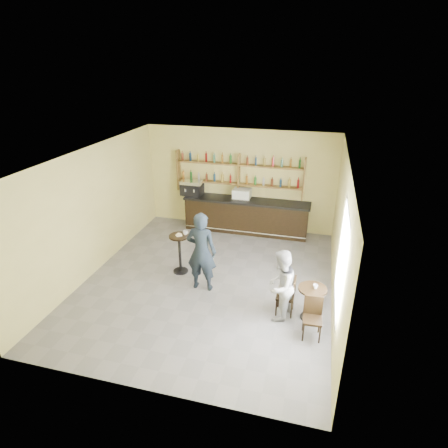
% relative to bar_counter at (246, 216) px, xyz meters
% --- Properties ---
extents(floor, '(7.00, 7.00, 0.00)m').
position_rel_bar_counter_xyz_m(floor, '(-0.31, -3.15, -0.54)').
color(floor, slate).
rests_on(floor, ground).
extents(ceiling, '(7.00, 7.00, 0.00)m').
position_rel_bar_counter_xyz_m(ceiling, '(-0.31, -3.15, 2.66)').
color(ceiling, white).
rests_on(ceiling, wall_back).
extents(wall_back, '(7.00, 0.00, 7.00)m').
position_rel_bar_counter_xyz_m(wall_back, '(-0.31, 0.35, 1.06)').
color(wall_back, '#DDD37D').
rests_on(wall_back, floor).
extents(wall_front, '(7.00, 0.00, 7.00)m').
position_rel_bar_counter_xyz_m(wall_front, '(-0.31, -6.65, 1.06)').
color(wall_front, '#DDD37D').
rests_on(wall_front, floor).
extents(wall_left, '(0.00, 7.00, 7.00)m').
position_rel_bar_counter_xyz_m(wall_left, '(-3.31, -3.15, 1.06)').
color(wall_left, '#DDD37D').
rests_on(wall_left, floor).
extents(wall_right, '(0.00, 7.00, 7.00)m').
position_rel_bar_counter_xyz_m(wall_right, '(2.69, -3.15, 1.06)').
color(wall_right, '#DDD37D').
rests_on(wall_right, floor).
extents(window_pane, '(0.00, 2.00, 2.00)m').
position_rel_bar_counter_xyz_m(window_pane, '(2.68, -4.35, 1.16)').
color(window_pane, white).
rests_on(window_pane, wall_right).
extents(window_frame, '(0.04, 1.70, 2.10)m').
position_rel_bar_counter_xyz_m(window_frame, '(2.68, -4.35, 1.16)').
color(window_frame, black).
rests_on(window_frame, wall_right).
extents(shelf_unit, '(4.00, 0.26, 1.40)m').
position_rel_bar_counter_xyz_m(shelf_unit, '(-0.31, 0.22, 1.27)').
color(shelf_unit, brown).
rests_on(shelf_unit, wall_back).
extents(liquor_bottles, '(3.68, 0.10, 1.00)m').
position_rel_bar_counter_xyz_m(liquor_bottles, '(-0.31, 0.22, 1.44)').
color(liquor_bottles, '#8C5919').
rests_on(liquor_bottles, shelf_unit).
extents(bar_counter, '(3.96, 0.77, 1.07)m').
position_rel_bar_counter_xyz_m(bar_counter, '(0.00, 0.00, 0.00)').
color(bar_counter, black).
rests_on(bar_counter, floor).
extents(espresso_machine, '(0.72, 0.51, 0.48)m').
position_rel_bar_counter_xyz_m(espresso_machine, '(-1.79, 0.00, 0.78)').
color(espresso_machine, black).
rests_on(espresso_machine, bar_counter).
extents(pastry_case, '(0.63, 0.53, 0.34)m').
position_rel_bar_counter_xyz_m(pastry_case, '(-0.15, 0.00, 0.70)').
color(pastry_case, silver).
rests_on(pastry_case, bar_counter).
extents(pedestal_table, '(0.64, 0.64, 1.05)m').
position_rel_bar_counter_xyz_m(pedestal_table, '(-1.15, -2.89, -0.01)').
color(pedestal_table, black).
rests_on(pedestal_table, floor).
extents(napkin, '(0.20, 0.20, 0.00)m').
position_rel_bar_counter_xyz_m(napkin, '(-1.15, -2.89, 0.51)').
color(napkin, white).
rests_on(napkin, pedestal_table).
extents(donut, '(0.16, 0.16, 0.05)m').
position_rel_bar_counter_xyz_m(donut, '(-1.14, -2.90, 0.54)').
color(donut, gold).
rests_on(donut, napkin).
extents(cup_pedestal, '(0.15, 0.15, 0.10)m').
position_rel_bar_counter_xyz_m(cup_pedestal, '(-1.01, -2.79, 0.56)').
color(cup_pedestal, white).
rests_on(cup_pedestal, pedestal_table).
extents(man_main, '(0.73, 0.48, 1.98)m').
position_rel_bar_counter_xyz_m(man_main, '(-0.37, -3.46, 0.45)').
color(man_main, black).
rests_on(man_main, floor).
extents(cafe_table, '(0.72, 0.72, 0.76)m').
position_rel_bar_counter_xyz_m(cafe_table, '(2.23, -3.98, -0.16)').
color(cafe_table, black).
rests_on(cafe_table, floor).
extents(cup_cafe, '(0.10, 0.10, 0.09)m').
position_rel_bar_counter_xyz_m(cup_cafe, '(2.28, -3.98, 0.27)').
color(cup_cafe, white).
rests_on(cup_cafe, cafe_table).
extents(chair_west, '(0.39, 0.39, 0.88)m').
position_rel_bar_counter_xyz_m(chair_west, '(1.68, -3.93, -0.09)').
color(chair_west, black).
rests_on(chair_west, floor).
extents(chair_south, '(0.40, 0.40, 0.86)m').
position_rel_bar_counter_xyz_m(chair_south, '(2.28, -4.58, -0.10)').
color(chair_south, black).
rests_on(chair_south, floor).
extents(patron_second, '(0.82, 0.93, 1.60)m').
position_rel_bar_counter_xyz_m(patron_second, '(1.57, -4.12, 0.26)').
color(patron_second, '#A9AAAE').
rests_on(patron_second, floor).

